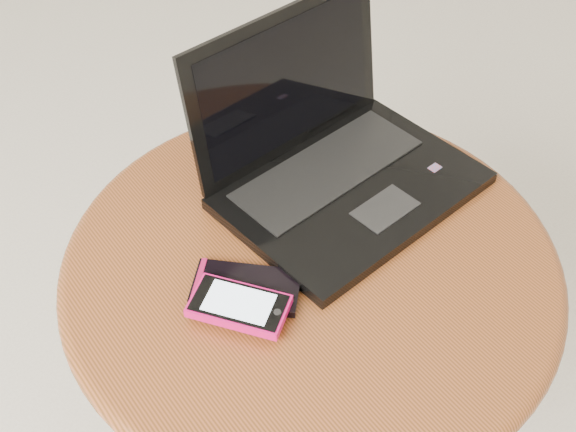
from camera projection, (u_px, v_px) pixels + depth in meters
table at (310, 308)px, 0.99m from camera, size 0.62×0.62×0.49m
laptop at (333, 159)px, 0.98m from camera, size 0.34×0.29×0.21m
phone_black at (246, 287)px, 0.87m from camera, size 0.13×0.13×0.01m
phone_pink at (239, 306)px, 0.84m from camera, size 0.11×0.12×0.01m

